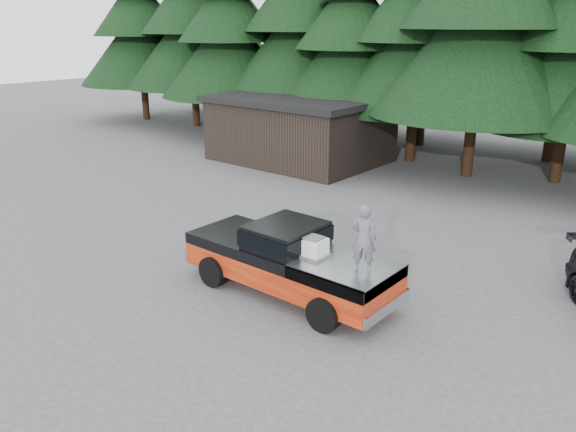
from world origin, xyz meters
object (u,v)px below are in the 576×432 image
Objects in this scene: utility_building at (300,128)px; man_on_bed at (364,238)px; pickup_truck at (289,270)px; air_compressor at (312,248)px.

man_on_bed is at bearing -46.48° from utility_building.
utility_building reaches higher than man_on_bed.
man_on_bed is 16.86m from utility_building.
utility_building is at bearing 127.55° from pickup_truck.
pickup_truck is 2.72m from man_on_bed.
man_on_bed reaches higher than air_compressor.
utility_building is (-11.60, 12.22, -0.48)m from man_on_bed.
utility_building is at bearing 129.38° from air_compressor.
pickup_truck is 15.33m from utility_building.
utility_building is (-10.18, 12.26, 0.11)m from air_compressor.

